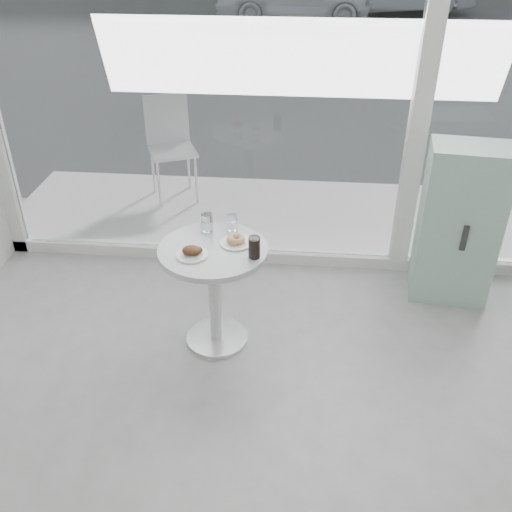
# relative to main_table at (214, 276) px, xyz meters

# --- Properties ---
(room_shell) EXTENTS (6.00, 6.00, 6.00)m
(room_shell) POSITION_rel_main_table_xyz_m (0.50, -2.46, 1.36)
(room_shell) COLOR silver
(room_shell) RESTS_ON ground
(storefront) EXTENTS (5.00, 0.14, 3.00)m
(storefront) POSITION_rel_main_table_xyz_m (0.57, 1.10, 1.16)
(storefront) COLOR white
(storefront) RESTS_ON ground
(main_table) EXTENTS (0.72, 0.72, 0.77)m
(main_table) POSITION_rel_main_table_xyz_m (0.00, 0.00, 0.00)
(main_table) COLOR silver
(main_table) RESTS_ON ground
(patio_deck) EXTENTS (5.60, 1.60, 0.05)m
(patio_deck) POSITION_rel_main_table_xyz_m (0.50, 1.90, -0.53)
(patio_deck) COLOR silver
(patio_deck) RESTS_ON ground
(street) EXTENTS (40.00, 24.00, 0.00)m
(street) POSITION_rel_main_table_xyz_m (0.50, 14.10, -0.55)
(street) COLOR #3D3D3D
(street) RESTS_ON ground
(mint_cabinet) EXTENTS (0.61, 0.45, 1.24)m
(mint_cabinet) POSITION_rel_main_table_xyz_m (1.74, 0.74, 0.07)
(mint_cabinet) COLOR #8DB49F
(mint_cabinet) RESTS_ON ground
(patio_chair) EXTENTS (0.58, 0.58, 1.02)m
(patio_chair) POSITION_rel_main_table_xyz_m (-0.79, 2.24, 0.08)
(patio_chair) COLOR silver
(patio_chair) RESTS_ON patio_deck
(plate_fritter) EXTENTS (0.20, 0.20, 0.07)m
(plate_fritter) POSITION_rel_main_table_xyz_m (-0.11, -0.10, 0.25)
(plate_fritter) COLOR white
(plate_fritter) RESTS_ON main_table
(plate_donut) EXTENTS (0.21, 0.21, 0.05)m
(plate_donut) POSITION_rel_main_table_xyz_m (0.14, 0.07, 0.24)
(plate_donut) COLOR white
(plate_donut) RESTS_ON main_table
(water_tumbler_a) EXTENTS (0.08, 0.08, 0.13)m
(water_tumbler_a) POSITION_rel_main_table_xyz_m (-0.07, 0.22, 0.28)
(water_tumbler_a) COLOR white
(water_tumbler_a) RESTS_ON main_table
(water_tumbler_b) EXTENTS (0.07, 0.07, 0.12)m
(water_tumbler_b) POSITION_rel_main_table_xyz_m (0.10, 0.25, 0.27)
(water_tumbler_b) COLOR white
(water_tumbler_b) RESTS_ON main_table
(cola_glass) EXTENTS (0.08, 0.08, 0.14)m
(cola_glass) POSITION_rel_main_table_xyz_m (0.28, -0.09, 0.29)
(cola_glass) COLOR white
(cola_glass) RESTS_ON main_table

